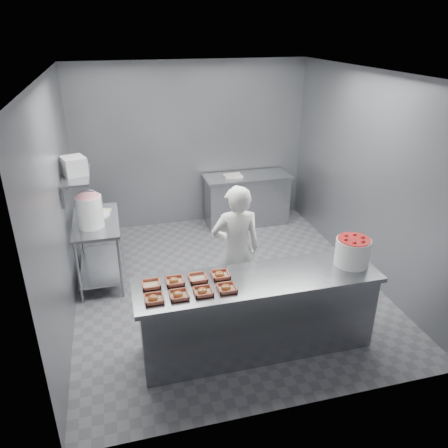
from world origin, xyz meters
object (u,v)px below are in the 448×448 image
(appliance, at_px, (74,166))
(worker, at_px, (236,250))
(tray_2, at_px, (203,291))
(tray_4, at_px, (151,284))
(prep_table, at_px, (98,241))
(tray_5, at_px, (175,281))
(strawberry_tub, at_px, (353,251))
(tray_7, at_px, (220,275))
(tray_0, at_px, (154,298))
(service_counter, at_px, (257,313))
(tray_1, at_px, (179,295))
(tray_6, at_px, (198,278))
(glaze_bucket, at_px, (90,211))
(tray_3, at_px, (227,288))
(back_counter, at_px, (247,199))

(appliance, bearing_deg, worker, -51.54)
(tray_2, xyz_separation_m, tray_4, (-0.48, 0.26, -0.00))
(prep_table, height_order, tray_5, tray_5)
(strawberry_tub, bearing_deg, tray_7, 175.74)
(prep_table, height_order, tray_0, tray_0)
(tray_5, height_order, worker, worker)
(prep_table, bearing_deg, service_counter, -49.76)
(strawberry_tub, bearing_deg, prep_table, 144.77)
(tray_1, distance_m, tray_6, 0.36)
(appliance, bearing_deg, tray_6, -75.64)
(tray_4, height_order, glaze_bucket, glaze_bucket)
(tray_4, distance_m, tray_5, 0.24)
(tray_3, xyz_separation_m, tray_5, (-0.48, 0.26, 0.00))
(prep_table, bearing_deg, glaze_bucket, -103.76)
(strawberry_tub, bearing_deg, tray_5, 176.79)
(service_counter, xyz_separation_m, tray_5, (-0.86, 0.13, 0.47))
(worker, distance_m, appliance, 2.30)
(tray_5, bearing_deg, tray_0, -132.56)
(tray_7, distance_m, worker, 0.77)
(tray_6, distance_m, worker, 0.90)
(tray_2, relative_size, glaze_bucket, 0.37)
(strawberry_tub, bearing_deg, back_counter, 93.19)
(tray_2, bearing_deg, strawberry_tub, 5.13)
(back_counter, xyz_separation_m, tray_4, (-2.00, -3.12, 0.47))
(tray_3, xyz_separation_m, worker, (0.37, 0.93, -0.10))
(tray_1, distance_m, tray_3, 0.48)
(tray_6, bearing_deg, tray_3, -47.80)
(tray_1, relative_size, tray_4, 1.00)
(service_counter, height_order, back_counter, same)
(strawberry_tub, bearing_deg, tray_3, -174.03)
(service_counter, xyz_separation_m, tray_1, (-0.86, -0.13, 0.47))
(tray_2, distance_m, tray_3, 0.24)
(tray_4, bearing_deg, tray_6, 0.00)
(prep_table, relative_size, worker, 0.73)
(glaze_bucket, bearing_deg, tray_5, -62.78)
(tray_2, bearing_deg, tray_6, 89.34)
(tray_2, relative_size, tray_7, 1.00)
(tray_4, bearing_deg, tray_7, -0.00)
(prep_table, distance_m, tray_1, 2.25)
(service_counter, bearing_deg, tray_4, 173.20)
(tray_3, relative_size, worker, 0.11)
(tray_0, height_order, tray_4, tray_0)
(tray_0, distance_m, tray_3, 0.72)
(glaze_bucket, bearing_deg, strawberry_tub, -32.04)
(tray_0, bearing_deg, tray_1, 0.00)
(tray_1, xyz_separation_m, tray_5, (0.00, 0.26, 0.00))
(prep_table, xyz_separation_m, tray_3, (1.27, -2.08, 0.33))
(prep_table, xyz_separation_m, tray_5, (0.79, -1.82, 0.33))
(worker, distance_m, glaze_bucket, 1.96)
(tray_2, height_order, tray_7, same)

